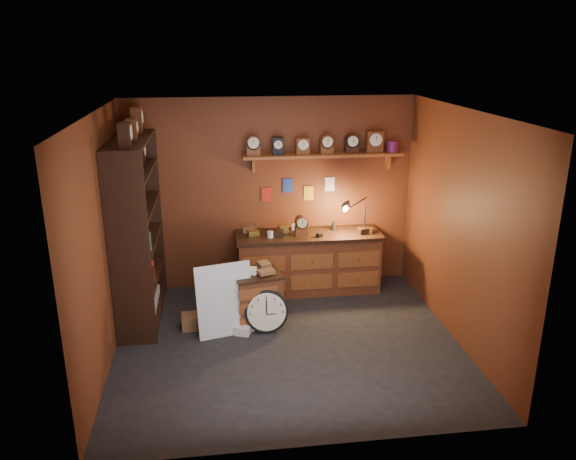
# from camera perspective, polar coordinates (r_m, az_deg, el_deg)

# --- Properties ---
(floor) EXTENTS (4.00, 4.00, 0.00)m
(floor) POSITION_cam_1_polar(r_m,az_deg,el_deg) (6.78, 0.00, -11.41)
(floor) COLOR black
(floor) RESTS_ON ground
(room_shell) EXTENTS (4.02, 3.62, 2.71)m
(room_shell) POSITION_cam_1_polar(r_m,az_deg,el_deg) (6.21, 0.28, 3.02)
(room_shell) COLOR brown
(room_shell) RESTS_ON ground
(shelving_unit) EXTENTS (0.47, 1.60, 2.58)m
(shelving_unit) POSITION_cam_1_polar(r_m,az_deg,el_deg) (7.20, -15.35, 0.65)
(shelving_unit) COLOR black
(shelving_unit) RESTS_ON ground
(workbench) EXTENTS (2.03, 0.66, 1.36)m
(workbench) POSITION_cam_1_polar(r_m,az_deg,el_deg) (7.95, 2.08, -2.94)
(workbench) COLOR brown
(workbench) RESTS_ON ground
(low_cabinet) EXTENTS (0.68, 0.61, 0.76)m
(low_cabinet) POSITION_cam_1_polar(r_m,az_deg,el_deg) (7.10, -3.16, -6.64)
(low_cabinet) COLOR brown
(low_cabinet) RESTS_ON ground
(big_round_clock) EXTENTS (0.54, 0.17, 0.54)m
(big_round_clock) POSITION_cam_1_polar(r_m,az_deg,el_deg) (6.92, -2.21, -8.27)
(big_round_clock) COLOR black
(big_round_clock) RESTS_ON ground
(white_panel) EXTENTS (0.71, 0.34, 0.90)m
(white_panel) POSITION_cam_1_polar(r_m,az_deg,el_deg) (7.03, -6.33, -10.34)
(white_panel) COLOR silver
(white_panel) RESTS_ON ground
(mini_fridge) EXTENTS (0.61, 0.62, 0.52)m
(mini_fridge) POSITION_cam_1_polar(r_m,az_deg,el_deg) (7.39, -4.52, -6.55)
(mini_fridge) COLOR silver
(mini_fridge) RESTS_ON ground
(floor_box_a) EXTENTS (0.30, 0.26, 0.18)m
(floor_box_a) POSITION_cam_1_polar(r_m,az_deg,el_deg) (7.17, -9.58, -9.12)
(floor_box_a) COLOR brown
(floor_box_a) RESTS_ON ground
(floor_box_b) EXTENTS (0.24, 0.26, 0.11)m
(floor_box_b) POSITION_cam_1_polar(r_m,az_deg,el_deg) (6.99, -4.51, -9.96)
(floor_box_b) COLOR white
(floor_box_b) RESTS_ON ground
(floor_box_c) EXTENTS (0.33, 0.33, 0.19)m
(floor_box_c) POSITION_cam_1_polar(r_m,az_deg,el_deg) (7.23, -2.25, -8.50)
(floor_box_c) COLOR brown
(floor_box_c) RESTS_ON ground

